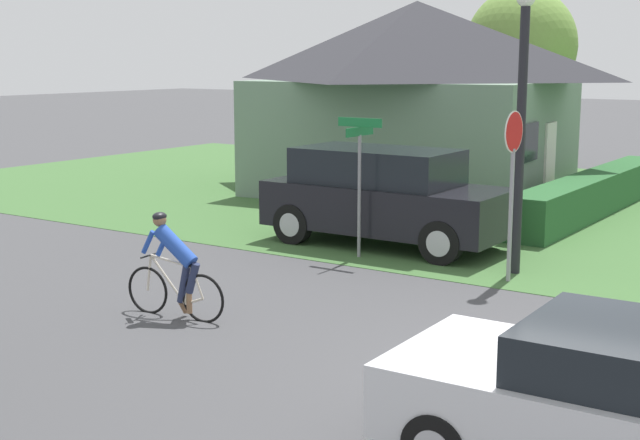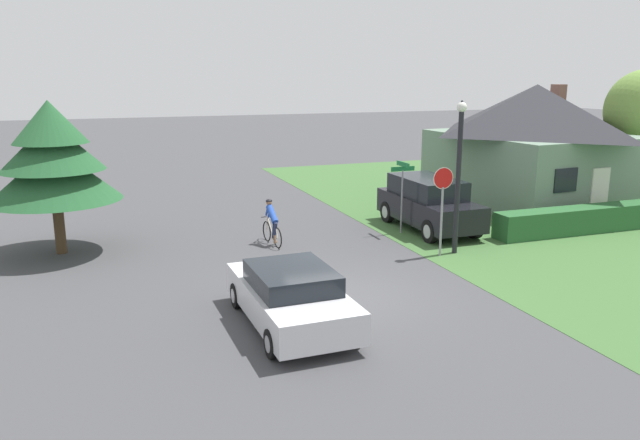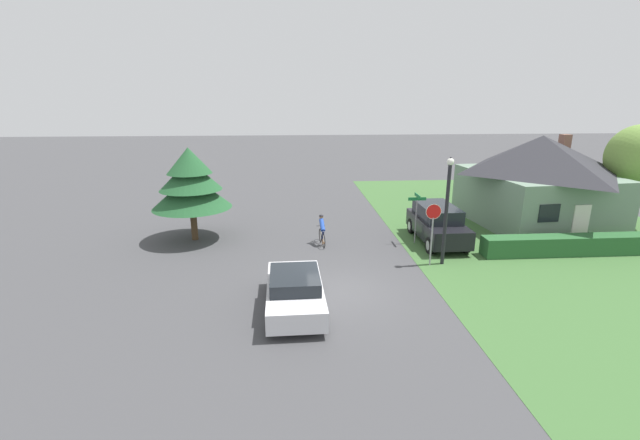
{
  "view_description": "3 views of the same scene",
  "coord_description": "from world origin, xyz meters",
  "px_view_note": "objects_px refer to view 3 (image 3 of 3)",
  "views": [
    {
      "loc": [
        -9.2,
        -2.93,
        3.6
      ],
      "look_at": [
        0.11,
        3.33,
        1.55
      ],
      "focal_mm": 50.0,
      "sensor_mm": 36.0,
      "label": 1
    },
    {
      "loc": [
        -5.65,
        -13.8,
        5.53
      ],
      "look_at": [
        0.34,
        2.64,
        1.4
      ],
      "focal_mm": 35.0,
      "sensor_mm": 36.0,
      "label": 2
    },
    {
      "loc": [
        -1.86,
        -14.76,
        7.12
      ],
      "look_at": [
        -0.44,
        5.01,
        1.42
      ],
      "focal_mm": 24.0,
      "sensor_mm": 36.0,
      "label": 3
    }
  ],
  "objects_px": {
    "conifer_tall_near": "(191,182)",
    "parked_suv_right": "(437,224)",
    "street_name_sign": "(417,209)",
    "stop_sign": "(433,223)",
    "cyclist": "(322,231)",
    "street_lamp": "(447,204)",
    "deciduous_tree_right": "(639,158)",
    "cottage_house": "(538,179)",
    "sedan_left_lane": "(295,291)"
  },
  "relations": [
    {
      "from": "sedan_left_lane",
      "to": "street_lamp",
      "type": "height_order",
      "value": "street_lamp"
    },
    {
      "from": "cottage_house",
      "to": "parked_suv_right",
      "type": "distance_m",
      "value": 7.53
    },
    {
      "from": "cyclist",
      "to": "stop_sign",
      "type": "distance_m",
      "value": 5.62
    },
    {
      "from": "street_name_sign",
      "to": "parked_suv_right",
      "type": "bearing_deg",
      "value": 7.61
    },
    {
      "from": "sedan_left_lane",
      "to": "stop_sign",
      "type": "relative_size",
      "value": 1.57
    },
    {
      "from": "sedan_left_lane",
      "to": "parked_suv_right",
      "type": "height_order",
      "value": "parked_suv_right"
    },
    {
      "from": "stop_sign",
      "to": "conifer_tall_near",
      "type": "relative_size",
      "value": 0.58
    },
    {
      "from": "street_lamp",
      "to": "cottage_house",
      "type": "bearing_deg",
      "value": 38.32
    },
    {
      "from": "stop_sign",
      "to": "cyclist",
      "type": "bearing_deg",
      "value": -32.56
    },
    {
      "from": "cyclist",
      "to": "street_lamp",
      "type": "bearing_deg",
      "value": -126.08
    },
    {
      "from": "conifer_tall_near",
      "to": "cottage_house",
      "type": "bearing_deg",
      "value": 4.94
    },
    {
      "from": "cottage_house",
      "to": "cyclist",
      "type": "relative_size",
      "value": 5.15
    },
    {
      "from": "stop_sign",
      "to": "street_lamp",
      "type": "relative_size",
      "value": 0.58
    },
    {
      "from": "street_lamp",
      "to": "street_name_sign",
      "type": "relative_size",
      "value": 1.87
    },
    {
      "from": "conifer_tall_near",
      "to": "parked_suv_right",
      "type": "bearing_deg",
      "value": -5.81
    },
    {
      "from": "street_lamp",
      "to": "parked_suv_right",
      "type": "bearing_deg",
      "value": 76.18
    },
    {
      "from": "sedan_left_lane",
      "to": "parked_suv_right",
      "type": "relative_size",
      "value": 0.93
    },
    {
      "from": "conifer_tall_near",
      "to": "deciduous_tree_right",
      "type": "distance_m",
      "value": 24.28
    },
    {
      "from": "parked_suv_right",
      "to": "deciduous_tree_right",
      "type": "distance_m",
      "value": 12.38
    },
    {
      "from": "parked_suv_right",
      "to": "stop_sign",
      "type": "bearing_deg",
      "value": 156.78
    },
    {
      "from": "sedan_left_lane",
      "to": "cyclist",
      "type": "relative_size",
      "value": 2.65
    },
    {
      "from": "cottage_house",
      "to": "deciduous_tree_right",
      "type": "distance_m",
      "value": 5.36
    },
    {
      "from": "parked_suv_right",
      "to": "stop_sign",
      "type": "xyz_separation_m",
      "value": [
        -1.33,
        -3.12,
        0.97
      ]
    },
    {
      "from": "conifer_tall_near",
      "to": "deciduous_tree_right",
      "type": "xyz_separation_m",
      "value": [
        24.25,
        0.74,
        0.91
      ]
    },
    {
      "from": "cottage_house",
      "to": "deciduous_tree_right",
      "type": "xyz_separation_m",
      "value": [
        5.12,
        -0.92,
        1.29
      ]
    },
    {
      "from": "parked_suv_right",
      "to": "deciduous_tree_right",
      "type": "bearing_deg",
      "value": -80.49
    },
    {
      "from": "parked_suv_right",
      "to": "deciduous_tree_right",
      "type": "relative_size",
      "value": 0.82
    },
    {
      "from": "sedan_left_lane",
      "to": "street_lamp",
      "type": "relative_size",
      "value": 0.92
    },
    {
      "from": "street_name_sign",
      "to": "conifer_tall_near",
      "type": "xyz_separation_m",
      "value": [
        -11.23,
        1.42,
        1.24
      ]
    },
    {
      "from": "stop_sign",
      "to": "parked_suv_right",
      "type": "bearing_deg",
      "value": -111.26
    },
    {
      "from": "sedan_left_lane",
      "to": "stop_sign",
      "type": "xyz_separation_m",
      "value": [
        5.98,
        3.62,
        1.26
      ]
    },
    {
      "from": "cottage_house",
      "to": "street_name_sign",
      "type": "relative_size",
      "value": 3.35
    },
    {
      "from": "stop_sign",
      "to": "sedan_left_lane",
      "type": "bearing_deg",
      "value": 33.1
    },
    {
      "from": "cottage_house",
      "to": "sedan_left_lane",
      "type": "height_order",
      "value": "cottage_house"
    },
    {
      "from": "sedan_left_lane",
      "to": "street_name_sign",
      "type": "xyz_separation_m",
      "value": [
        6.15,
        6.58,
        1.1
      ]
    },
    {
      "from": "cottage_house",
      "to": "sedan_left_lane",
      "type": "distance_m",
      "value": 17.16
    },
    {
      "from": "cyclist",
      "to": "conifer_tall_near",
      "type": "bearing_deg",
      "value": 73.14
    },
    {
      "from": "parked_suv_right",
      "to": "street_name_sign",
      "type": "distance_m",
      "value": 1.42
    },
    {
      "from": "cottage_house",
      "to": "deciduous_tree_right",
      "type": "bearing_deg",
      "value": -15.2
    },
    {
      "from": "sedan_left_lane",
      "to": "street_lamp",
      "type": "bearing_deg",
      "value": -61.44
    },
    {
      "from": "cottage_house",
      "to": "conifer_tall_near",
      "type": "relative_size",
      "value": 1.79
    },
    {
      "from": "street_name_sign",
      "to": "stop_sign",
      "type": "bearing_deg",
      "value": -93.37
    },
    {
      "from": "parked_suv_right",
      "to": "street_name_sign",
      "type": "relative_size",
      "value": 1.85
    },
    {
      "from": "street_lamp",
      "to": "conifer_tall_near",
      "type": "height_order",
      "value": "street_lamp"
    },
    {
      "from": "cyclist",
      "to": "street_name_sign",
      "type": "relative_size",
      "value": 0.65
    },
    {
      "from": "cottage_house",
      "to": "stop_sign",
      "type": "bearing_deg",
      "value": -148.3
    },
    {
      "from": "cottage_house",
      "to": "street_name_sign",
      "type": "xyz_separation_m",
      "value": [
        -7.9,
        -3.07,
        -0.86
      ]
    },
    {
      "from": "cyclist",
      "to": "parked_suv_right",
      "type": "height_order",
      "value": "parked_suv_right"
    },
    {
      "from": "cyclist",
      "to": "deciduous_tree_right",
      "type": "relative_size",
      "value": 0.29
    },
    {
      "from": "cyclist",
      "to": "parked_suv_right",
      "type": "xyz_separation_m",
      "value": [
        5.86,
        0.01,
        0.25
      ]
    }
  ]
}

